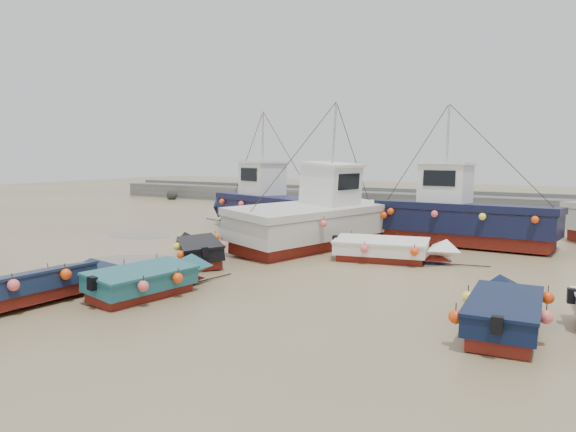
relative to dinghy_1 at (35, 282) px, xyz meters
The scene contains 15 objects.
ground 7.92m from the dinghy_1, 74.99° to the left, with size 120.00×120.00×0.00m, color tan.
seawall 29.70m from the dinghy_1, 85.95° to the left, with size 60.00×4.92×1.50m.
puddle_a 5.16m from the dinghy_1, 105.32° to the left, with size 5.42×5.42×0.01m, color #605A4D.
puddle_b 13.21m from the dinghy_1, 60.83° to the left, with size 3.09×3.09×0.01m, color #605A4D.
puddle_c 12.75m from the dinghy_1, 124.82° to the left, with size 3.61×3.61×0.01m, color #605A4D.
puddle_d 18.38m from the dinghy_1, 80.08° to the left, with size 5.52×5.52×0.01m, color #605A4D.
dinghy_1 is the anchor object (origin of this frame).
dinghy_2 3.07m from the dinghy_1, 46.57° to the left, with size 2.07×5.35×1.43m.
dinghy_4 6.85m from the dinghy_1, 90.82° to the left, with size 4.66×4.34×1.43m.
dinghy_5 12.21m from the dinghy_1, 60.56° to the left, with size 5.69×2.47×1.43m.
dinghy_6 12.13m from the dinghy_1, 20.54° to the left, with size 2.09×5.67×1.43m.
cabin_boat_0 15.79m from the dinghy_1, 101.20° to the left, with size 10.14×5.02×6.22m.
cabin_boat_1 12.45m from the dinghy_1, 80.29° to the left, with size 4.57×11.28×6.22m.
cabin_boat_2 17.27m from the dinghy_1, 66.86° to the left, with size 10.81×3.28×6.22m.
person 12.31m from the dinghy_1, 88.59° to the left, with size 0.60×0.40×1.66m, color #181F3A.
Camera 1 is at (11.79, -16.60, 4.03)m, focal length 35.00 mm.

